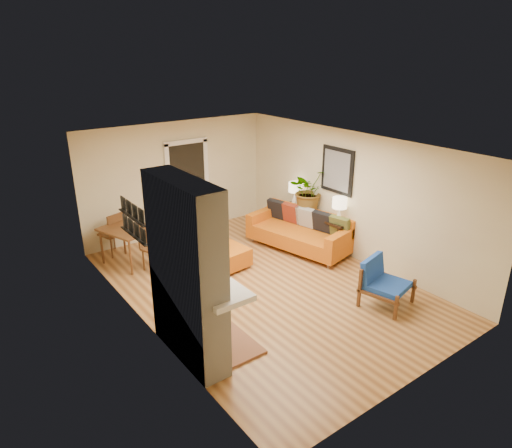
# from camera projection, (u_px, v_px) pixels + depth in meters

# --- Properties ---
(room_shell) EXTENTS (6.50, 6.50, 6.50)m
(room_shell) POSITION_uv_depth(u_px,v_px,m) (214.00, 183.00, 10.30)
(room_shell) COLOR #BD8648
(room_shell) RESTS_ON ground
(fireplace) EXTENTS (1.09, 1.68, 2.60)m
(fireplace) POSITION_uv_depth(u_px,v_px,m) (189.00, 276.00, 6.13)
(fireplace) COLOR white
(fireplace) RESTS_ON ground
(sofa) EXTENTS (1.44, 2.41, 0.89)m
(sofa) POSITION_uv_depth(u_px,v_px,m) (302.00, 231.00, 9.90)
(sofa) COLOR silver
(sofa) RESTS_ON ground
(ottoman) EXTENTS (0.91, 0.91, 0.41)m
(ottoman) POSITION_uv_depth(u_px,v_px,m) (224.00, 257.00, 9.03)
(ottoman) COLOR silver
(ottoman) RESTS_ON ground
(blue_chair) EXTENTS (0.92, 0.90, 0.80)m
(blue_chair) POSITION_uv_depth(u_px,v_px,m) (382.00, 280.00, 7.72)
(blue_chair) COLOR brown
(blue_chair) RESTS_ON ground
(dining_table) EXTENTS (1.11, 1.77, 0.93)m
(dining_table) POSITION_uv_depth(u_px,v_px,m) (129.00, 235.00, 9.11)
(dining_table) COLOR brown
(dining_table) RESTS_ON ground
(console_table) EXTENTS (0.34, 1.85, 0.72)m
(console_table) POSITION_uv_depth(u_px,v_px,m) (314.00, 219.00, 10.01)
(console_table) COLOR black
(console_table) RESTS_ON ground
(lamp_near) EXTENTS (0.30, 0.30, 0.54)m
(lamp_near) POSITION_uv_depth(u_px,v_px,m) (339.00, 207.00, 9.30)
(lamp_near) COLOR white
(lamp_near) RESTS_ON console_table
(lamp_far) EXTENTS (0.30, 0.30, 0.54)m
(lamp_far) POSITION_uv_depth(u_px,v_px,m) (295.00, 191.00, 10.34)
(lamp_far) COLOR white
(lamp_far) RESTS_ON console_table
(houseplant) EXTENTS (0.98, 0.89, 0.95)m
(houseplant) POSITION_uv_depth(u_px,v_px,m) (308.00, 190.00, 9.94)
(houseplant) COLOR #1E5919
(houseplant) RESTS_ON console_table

